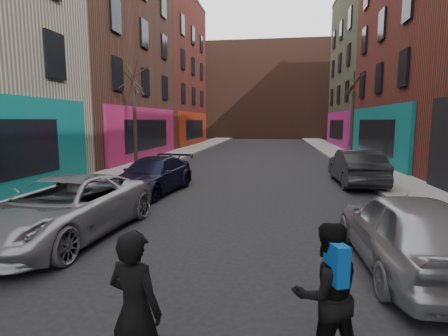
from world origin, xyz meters
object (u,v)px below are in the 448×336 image
(parked_left_far, at_px, (64,208))
(skateboarder, at_px, (135,310))
(parked_left_end, at_px, (152,175))
(pedestrian, at_px, (326,293))
(parked_right_end, at_px, (356,167))
(tree_left_far, at_px, (134,107))
(tree_right_far, at_px, (353,107))
(parked_right_far, at_px, (409,231))

(parked_left_far, relative_size, skateboarder, 3.18)
(parked_left_end, xyz_separation_m, pedestrian, (5.04, -8.51, 0.16))
(parked_right_end, xyz_separation_m, skateboarder, (-4.61, -12.06, 0.15))
(parked_left_far, xyz_separation_m, skateboarder, (3.44, -4.19, 0.19))
(skateboarder, bearing_deg, tree_left_far, -51.78)
(parked_right_end, bearing_deg, pedestrian, 75.49)
(tree_right_far, height_order, pedestrian, tree_right_far)
(parked_right_far, height_order, skateboarder, skateboarder)
(tree_left_far, bearing_deg, parked_right_far, -49.71)
(tree_left_far, distance_m, parked_right_end, 11.50)
(tree_left_far, xyz_separation_m, parked_right_end, (10.80, -2.95, -2.65))
(parked_left_end, bearing_deg, tree_left_far, 124.87)
(tree_left_far, relative_size, parked_right_end, 1.46)
(parked_left_end, xyz_separation_m, parked_right_end, (7.80, 2.79, 0.08))
(parked_left_far, relative_size, pedestrian, 3.13)
(parked_left_end, relative_size, parked_right_end, 1.01)
(parked_right_far, xyz_separation_m, pedestrian, (-1.78, -2.67, 0.09))
(parked_left_end, height_order, parked_right_far, parked_right_far)
(tree_left_far, relative_size, skateboarder, 4.15)
(tree_right_far, bearing_deg, parked_left_end, -128.68)
(tree_right_far, xyz_separation_m, parked_right_end, (-1.60, -8.95, -2.80))
(parked_right_end, bearing_deg, parked_left_end, 18.89)
(parked_right_far, height_order, parked_right_end, parked_right_end)
(skateboarder, bearing_deg, parked_right_end, -95.12)
(parked_left_end, bearing_deg, parked_right_end, 26.99)
(parked_left_far, bearing_deg, skateboarder, -46.62)
(parked_right_end, height_order, pedestrian, pedestrian)
(tree_right_far, relative_size, parked_right_end, 1.53)
(tree_right_far, bearing_deg, tree_left_far, -154.18)
(parked_left_end, height_order, skateboarder, skateboarder)
(skateboarder, height_order, pedestrian, skateboarder)
(tree_right_far, bearing_deg, parked_right_far, -98.34)
(tree_right_far, distance_m, pedestrian, 20.90)
(parked_left_far, height_order, parked_right_far, parked_right_far)
(parked_right_far, bearing_deg, parked_left_end, -42.12)
(tree_left_far, bearing_deg, parked_right_end, -15.28)
(parked_left_far, relative_size, parked_left_end, 1.11)
(pedestrian, bearing_deg, skateboarder, 2.45)
(tree_left_far, height_order, skateboarder, tree_left_far)
(tree_left_far, xyz_separation_m, parked_left_far, (2.75, -10.82, -2.69))
(parked_right_far, bearing_deg, skateboarder, 41.73)
(tree_right_far, xyz_separation_m, parked_left_far, (-9.65, -16.82, -2.84))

